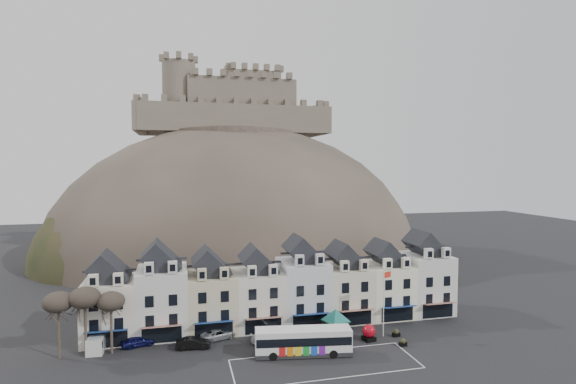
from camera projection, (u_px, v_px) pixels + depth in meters
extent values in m
plane|color=black|center=(312.00, 370.00, 51.56)|extent=(300.00, 300.00, 0.00)
cube|color=silver|center=(325.00, 364.00, 53.25)|extent=(22.00, 7.50, 0.01)
cube|color=white|center=(111.00, 309.00, 61.14)|extent=(6.80, 8.00, 8.00)
cube|color=black|center=(110.00, 271.00, 60.83)|extent=(6.80, 5.76, 2.80)
cube|color=white|center=(93.00, 281.00, 57.00)|extent=(1.20, 0.80, 1.60)
cube|color=white|center=(118.00, 279.00, 57.71)|extent=(1.20, 0.80, 1.60)
cube|color=black|center=(107.00, 339.00, 57.39)|extent=(5.10, 0.06, 2.20)
cube|color=navy|center=(106.00, 331.00, 56.67)|extent=(5.10, 1.29, 0.43)
cube|color=silver|center=(162.00, 301.00, 62.73)|extent=(6.80, 8.00, 9.20)
cube|color=black|center=(162.00, 260.00, 62.38)|extent=(6.80, 5.76, 2.80)
cube|color=silver|center=(149.00, 268.00, 58.55)|extent=(1.20, 0.80, 1.60)
cube|color=silver|center=(173.00, 267.00, 59.27)|extent=(1.20, 0.80, 1.60)
cube|color=black|center=(162.00, 335.00, 59.02)|extent=(5.10, 0.06, 2.20)
cube|color=maroon|center=(162.00, 327.00, 58.29)|extent=(5.10, 1.29, 0.43)
cube|color=beige|center=(212.00, 302.00, 64.39)|extent=(6.80, 8.00, 8.00)
cube|color=black|center=(211.00, 266.00, 64.08)|extent=(6.80, 5.76, 2.80)
cube|color=beige|center=(202.00, 274.00, 60.25)|extent=(1.20, 0.80, 1.60)
cube|color=beige|center=(224.00, 273.00, 60.96)|extent=(1.20, 0.80, 1.60)
cube|color=black|center=(214.00, 330.00, 60.64)|extent=(5.10, 0.06, 2.20)
cube|color=navy|center=(214.00, 322.00, 59.92)|extent=(5.10, 1.29, 0.43)
cube|color=silver|center=(258.00, 298.00, 66.01)|extent=(6.80, 8.00, 8.00)
cube|color=black|center=(258.00, 263.00, 65.70)|extent=(6.80, 5.76, 2.80)
cube|color=silver|center=(252.00, 272.00, 61.87)|extent=(1.20, 0.80, 1.60)
cube|color=silver|center=(273.00, 270.00, 62.59)|extent=(1.20, 0.80, 1.60)
cube|color=black|center=(263.00, 326.00, 62.27)|extent=(5.10, 0.06, 2.20)
cube|color=maroon|center=(264.00, 318.00, 61.54)|extent=(5.10, 1.29, 0.43)
cube|color=silver|center=(303.00, 291.00, 67.60)|extent=(6.80, 8.00, 9.20)
cube|color=black|center=(303.00, 253.00, 67.25)|extent=(6.80, 5.76, 2.80)
cube|color=silver|center=(300.00, 260.00, 63.42)|extent=(1.20, 0.80, 1.60)
cube|color=silver|center=(320.00, 259.00, 64.14)|extent=(1.20, 0.80, 1.60)
cube|color=black|center=(310.00, 322.00, 63.89)|extent=(5.10, 0.06, 2.20)
cube|color=navy|center=(312.00, 314.00, 63.17)|extent=(5.10, 1.29, 0.43)
cube|color=beige|center=(345.00, 292.00, 69.26)|extent=(6.80, 8.00, 8.00)
cube|color=black|center=(345.00, 259.00, 68.95)|extent=(6.80, 5.76, 2.80)
cube|color=beige|center=(345.00, 266.00, 65.12)|extent=(1.20, 0.80, 1.60)
cube|color=beige|center=(364.00, 265.00, 65.84)|extent=(1.20, 0.80, 1.60)
cube|color=black|center=(355.00, 318.00, 65.52)|extent=(5.10, 0.06, 2.20)
cube|color=maroon|center=(357.00, 310.00, 64.79)|extent=(5.10, 1.29, 0.43)
cube|color=white|center=(386.00, 289.00, 70.89)|extent=(6.80, 8.00, 8.00)
cube|color=black|center=(386.00, 257.00, 70.57)|extent=(6.80, 5.76, 2.80)
cube|color=white|center=(388.00, 264.00, 66.75)|extent=(1.20, 0.80, 1.60)
cube|color=white|center=(406.00, 263.00, 67.46)|extent=(1.20, 0.80, 1.60)
cube|color=black|center=(397.00, 314.00, 67.14)|extent=(5.10, 0.06, 2.20)
cube|color=navy|center=(400.00, 307.00, 66.41)|extent=(5.10, 1.29, 0.43)
cube|color=silver|center=(424.00, 283.00, 72.47)|extent=(6.80, 8.00, 9.20)
cube|color=black|center=(425.00, 247.00, 72.13)|extent=(6.80, 5.76, 2.80)
cube|color=silver|center=(429.00, 254.00, 68.30)|extent=(1.20, 0.80, 1.60)
cube|color=silver|center=(446.00, 253.00, 69.01)|extent=(1.20, 0.80, 1.60)
cube|color=black|center=(438.00, 311.00, 68.77)|extent=(5.10, 0.06, 2.20)
cube|color=maroon|center=(440.00, 303.00, 68.04)|extent=(5.10, 1.29, 0.43)
ellipsoid|color=#3A332C|center=(235.00, 254.00, 119.40)|extent=(96.00, 76.00, 68.00)
ellipsoid|color=#243118|center=(148.00, 263.00, 108.33)|extent=(52.00, 44.00, 42.00)
ellipsoid|color=#3A332C|center=(317.00, 247.00, 129.01)|extent=(56.00, 48.00, 46.00)
ellipsoid|color=#243118|center=(226.00, 266.00, 104.88)|extent=(40.00, 28.00, 28.00)
ellipsoid|color=#3A332C|center=(282.00, 261.00, 110.16)|extent=(36.00, 28.00, 24.00)
cylinder|color=#3A332C|center=(235.00, 137.00, 117.54)|extent=(30.00, 30.00, 3.00)
cube|color=#685D50|center=(236.00, 118.00, 113.40)|extent=(48.00, 2.20, 7.00)
cube|color=#685D50|center=(228.00, 125.00, 132.78)|extent=(48.00, 2.20, 7.00)
cube|color=#685D50|center=(140.00, 120.00, 117.36)|extent=(2.20, 22.00, 7.00)
cube|color=#685D50|center=(315.00, 124.00, 128.82)|extent=(2.20, 22.00, 7.00)
cube|color=#685D50|center=(239.00, 102.00, 123.24)|extent=(28.00, 18.00, 10.00)
cube|color=#685D50|center=(252.00, 98.00, 126.04)|extent=(14.00, 12.00, 13.00)
cylinder|color=#685D50|center=(179.00, 97.00, 115.54)|extent=(8.40, 8.40, 18.00)
cylinder|color=silver|center=(252.00, 65.00, 125.50)|extent=(0.16, 0.16, 5.00)
cylinder|color=#393124|center=(59.00, 335.00, 54.63)|extent=(0.32, 0.32, 5.74)
ellipsoid|color=#383028|center=(58.00, 302.00, 54.39)|extent=(3.61, 3.61, 2.54)
cylinder|color=#393124|center=(86.00, 332.00, 55.34)|extent=(0.32, 0.32, 6.02)
ellipsoid|color=#383028|center=(85.00, 298.00, 55.08)|extent=(3.78, 3.78, 2.67)
cylinder|color=#393124|center=(112.00, 332.00, 56.07)|extent=(0.32, 0.32, 5.46)
ellipsoid|color=#383028|center=(111.00, 301.00, 55.84)|extent=(3.43, 3.43, 2.42)
cube|color=#262628|center=(303.00, 352.00, 55.75)|extent=(12.19, 4.55, 0.54)
cube|color=white|center=(303.00, 339.00, 55.65)|extent=(12.18, 4.50, 2.73)
cube|color=black|center=(303.00, 338.00, 55.64)|extent=(11.96, 4.54, 1.03)
cube|color=white|center=(303.00, 330.00, 55.58)|extent=(11.93, 4.36, 0.27)
cube|color=orange|center=(350.00, 330.00, 56.11)|extent=(0.26, 1.29, 0.30)
cylinder|color=black|center=(333.00, 354.00, 54.84)|extent=(1.08, 0.50, 1.04)
cylinder|color=black|center=(330.00, 346.00, 57.27)|extent=(1.08, 0.50, 1.04)
cylinder|color=black|center=(273.00, 356.00, 54.19)|extent=(1.08, 0.50, 1.04)
cylinder|color=black|center=(272.00, 348.00, 56.62)|extent=(1.08, 0.50, 1.04)
cube|color=black|center=(323.00, 328.00, 62.10)|extent=(0.17, 0.17, 2.18)
cube|color=black|center=(337.00, 324.00, 63.42)|extent=(0.17, 0.17, 2.18)
cube|color=black|center=(334.00, 333.00, 60.03)|extent=(0.17, 0.17, 2.18)
cube|color=black|center=(348.00, 330.00, 61.36)|extent=(0.17, 0.17, 2.18)
cube|color=black|center=(336.00, 321.00, 61.66)|extent=(3.81, 3.81, 0.11)
cone|color=#155D53|center=(336.00, 315.00, 61.61)|extent=(5.69, 5.69, 1.64)
cube|color=black|center=(369.00, 338.00, 60.34)|extent=(1.71, 1.71, 0.56)
sphere|color=#AD0918|center=(369.00, 331.00, 60.28)|extent=(1.76, 1.76, 1.76)
cylinder|color=silver|center=(384.00, 303.00, 61.60)|extent=(0.14, 0.14, 9.19)
cube|color=red|center=(387.00, 275.00, 61.70)|extent=(1.22, 0.41, 0.80)
cube|color=silver|center=(97.00, 342.00, 57.17)|extent=(2.08, 4.49, 2.02)
cube|color=black|center=(97.00, 339.00, 57.15)|extent=(1.83, 0.14, 0.87)
cube|color=black|center=(396.00, 335.00, 61.73)|extent=(1.06, 0.56, 0.52)
sphere|color=#243118|center=(396.00, 332.00, 61.70)|extent=(0.73, 0.73, 0.73)
cube|color=black|center=(403.00, 344.00, 58.47)|extent=(1.08, 0.66, 0.51)
sphere|color=#243118|center=(403.00, 341.00, 58.44)|extent=(0.71, 0.71, 0.71)
imported|color=#0D0F44|center=(138.00, 341.00, 58.37)|extent=(4.47, 2.70, 1.42)
imported|color=black|center=(193.00, 343.00, 57.61)|extent=(4.51, 2.01, 1.44)
imported|color=#A1A4A9|center=(219.00, 334.00, 60.85)|extent=(5.25, 3.74, 1.35)
imported|color=white|center=(268.00, 337.00, 59.94)|extent=(5.01, 3.38, 1.35)
imported|color=#560412|center=(321.00, 327.00, 63.57)|extent=(3.83, 2.11, 1.23)
imported|color=black|center=(328.00, 324.00, 64.59)|extent=(4.17, 1.47, 1.37)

